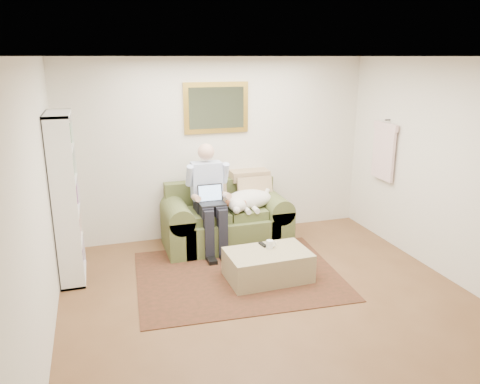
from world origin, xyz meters
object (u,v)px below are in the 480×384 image
seated_man (210,200)px  sleeping_dog (249,199)px  ottoman (268,265)px  sofa (226,224)px  coffee_mug (270,244)px  bookshelf (66,198)px  laptop (211,199)px

seated_man → sleeping_dog: seated_man is taller
ottoman → sofa: bearing=98.5°
coffee_mug → bookshelf: 2.48m
sofa → ottoman: 1.24m
laptop → coffee_mug: 1.09m
sofa → seated_man: bearing=-148.5°
laptop → bookshelf: (-1.81, -0.19, 0.23)m
ottoman → bookshelf: (-2.25, 0.79, 0.82)m
laptop → coffee_mug: (0.50, -0.90, -0.37)m
sleeping_dog → coffee_mug: size_ratio=7.21×
sleeping_dog → coffee_mug: 1.07m
sofa → laptop: bearing=-139.0°
coffee_mug → sleeping_dog: bearing=85.8°
seated_man → ottoman: 1.27m
sofa → coffee_mug: size_ratio=17.52×
coffee_mug → bookshelf: size_ratio=0.05×
coffee_mug → ottoman: bearing=-122.0°
seated_man → laptop: 0.08m
ottoman → seated_man: bearing=112.8°
sofa → sleeping_dog: (0.31, -0.09, 0.37)m
seated_man → ottoman: seated_man is taller
ottoman → bookshelf: bookshelf is taller
ottoman → bookshelf: bearing=160.6°
sleeping_dog → bookshelf: 2.43m
sofa → sleeping_dog: 0.49m
sofa → seated_man: size_ratio=1.19×
laptop → ottoman: (0.44, -0.99, -0.59)m
laptop → sleeping_dog: 0.60m
laptop → sleeping_dog: laptop is taller
sofa → seated_man: seated_man is taller
laptop → ottoman: bearing=-65.8°
seated_man → sleeping_dog: 0.59m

